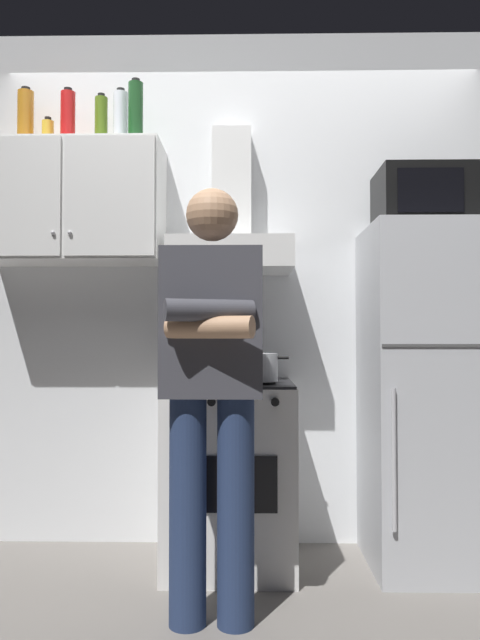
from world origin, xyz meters
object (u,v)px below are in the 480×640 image
Objects in this scene: range_hood at (231,233)px; bottle_soda_red at (68,118)px; person_standing at (212,383)px; bottle_wine_green at (136,112)px; refrigerator at (431,395)px; bottle_spice_jar at (48,134)px; bottle_liquor_amber at (25,119)px; stove_oven at (230,472)px; cooking_pot at (258,367)px; upper_cabinet at (73,203)px; bottle_vodka_clear at (121,119)px; bottle_olive_oil at (101,122)px; microwave at (428,199)px.

bottle_soda_red reaches higher than range_hood.
person_standing is 1.54m from bottle_wine_green.
bottle_spice_jar is (-1.90, 0.17, 1.32)m from refrigerator.
bottle_liquor_amber is at bearing -179.30° from bottle_spice_jar.
bottle_wine_green is at bearing 121.32° from person_standing.
refrigerator is at bearing -5.00° from bottle_spice_jar.
bottle_wine_green reaches higher than stove_oven.
person_standing is at bearing -110.30° from cooking_pot.
upper_cabinet is at bearing 4.86° from bottle_soda_red.
range_hood is at bearing 0.09° from upper_cabinet.
upper_cabinet is 3.20× the size of cooking_pot.
bottle_vodka_clear is at bearing 175.66° from range_hood.
stove_oven is 1.84m from bottle_wine_green.
bottle_wine_green is (0.46, -0.06, 0.08)m from bottle_spice_jar.
bottle_wine_green is at bearing 160.09° from cooking_pot.
bottle_olive_oil is (0.13, 0.05, 0.43)m from upper_cabinet.
bottle_vodka_clear is at bearing 174.33° from microwave.
microwave is at bearing -6.46° from range_hood.
bottle_vodka_clear is 0.38m from bottle_spice_jar.
cooking_pot is (0.13, -0.12, 0.50)m from stove_oven.
bottle_soda_red reaches higher than stove_oven.
person_standing is 5.28× the size of bottle_liquor_amber.
refrigerator is 2.46m from bottle_liquor_amber.
upper_cabinet is 0.55× the size of person_standing.
bottle_spice_jar is at bearing -179.13° from bottle_olive_oil.
bottle_soda_red is (0.23, -0.04, -0.01)m from bottle_liquor_amber.
cooking_pot is 1.01× the size of bottle_olive_oil.
person_standing is 1.82m from bottle_liquor_amber.
upper_cabinet is at bearing 175.93° from refrigerator.
microwave is at bearing 9.57° from cooking_pot.
bottle_olive_oil is 0.20m from bottle_wine_green.
bottle_vodka_clear reaches higher than upper_cabinet.
refrigerator is 0.98× the size of person_standing.
stove_oven is 1.02m from refrigerator.
range_hood is 2.61× the size of bottle_soda_red.
upper_cabinet is at bearing 171.10° from stove_oven.
upper_cabinet is 0.40m from bottle_spice_jar.
bottle_vodka_clear reaches higher than person_standing.
bottle_vodka_clear is at bearing 173.65° from refrigerator.
stove_oven is (0.80, -0.13, -1.32)m from upper_cabinet.
refrigerator is 10.28× the size of bottle_spice_jar.
range_hood is at bearing 90.00° from stove_oven.
range_hood is at bearing 2.93° from bottle_wine_green.
bottle_soda_red is at bearing -175.14° from upper_cabinet.
bottle_spice_jar is at bearing 177.57° from range_hood.
person_standing is 5.41× the size of bottle_vodka_clear.
upper_cabinet is 0.52m from bottle_liquor_amber.
bottle_spice_jar is (-0.95, 0.04, 0.52)m from range_hood.
bottle_vodka_clear reaches higher than cooking_pot.
upper_cabinet is 2.78× the size of bottle_wine_green.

